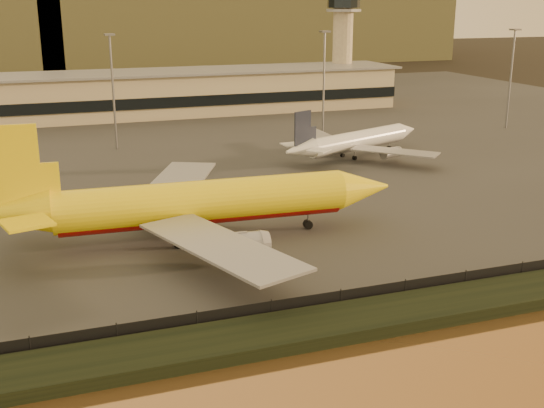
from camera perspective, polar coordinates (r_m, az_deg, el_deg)
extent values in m
plane|color=black|center=(85.99, 0.80, -5.58)|extent=(900.00, 900.00, 0.00)
cube|color=black|center=(71.45, 5.65, -9.91)|extent=(320.00, 7.00, 1.40)
cube|color=#2D2D2D|center=(174.83, -10.21, 5.73)|extent=(320.00, 220.00, 0.20)
cube|color=black|center=(74.45, 4.35, -8.21)|extent=(300.00, 0.05, 2.20)
cube|color=tan|center=(203.16, -11.77, 8.90)|extent=(160.00, 22.00, 12.00)
cube|color=black|center=(192.31, -11.26, 8.20)|extent=(160.00, 0.60, 3.00)
cube|color=gray|center=(202.44, -11.88, 10.66)|extent=(164.00, 24.00, 0.60)
cylinder|color=tan|center=(228.31, 5.90, 12.25)|extent=(6.40, 6.40, 30.00)
cylinder|color=black|center=(227.64, 6.03, 16.46)|extent=(10.40, 10.40, 3.50)
cylinder|color=gray|center=(227.66, 6.01, 15.82)|extent=(11.20, 11.20, 0.80)
cylinder|color=slate|center=(156.80, -13.14, 8.99)|extent=(0.50, 0.50, 25.00)
cube|color=slate|center=(155.69, -13.45, 13.62)|extent=(2.20, 2.20, 0.40)
cylinder|color=slate|center=(168.13, 4.35, 9.86)|extent=(0.50, 0.50, 25.00)
cube|color=slate|center=(167.10, 4.44, 14.19)|extent=(2.20, 2.20, 0.40)
cylinder|color=slate|center=(189.13, 19.31, 9.75)|extent=(0.50, 0.50, 25.00)
cube|color=slate|center=(188.21, 19.69, 13.58)|extent=(2.20, 2.20, 0.40)
cylinder|color=yellow|center=(95.24, -5.73, 0.25)|extent=(40.71, 7.90, 5.85)
cylinder|color=#9F0C09|center=(95.54, -5.71, -0.34)|extent=(39.52, 6.56, 4.56)
cone|color=yellow|center=(102.39, 7.65, 1.35)|extent=(8.16, 6.24, 5.85)
cone|color=yellow|center=(93.92, -21.04, -0.78)|extent=(10.40, 6.35, 5.85)
cube|color=yellow|center=(92.22, -20.76, 3.09)|extent=(6.20, 0.78, 10.23)
cube|color=yellow|center=(99.24, -19.58, 0.54)|extent=(7.23, 7.19, 0.35)
cube|color=yellow|center=(88.04, -19.84, -1.48)|extent=(6.87, 6.82, 0.35)
cube|color=gray|center=(110.12, -7.87, 1.88)|extent=(17.79, 26.25, 0.35)
cylinder|color=gray|center=(107.39, -6.03, 0.68)|extent=(6.90, 3.55, 3.21)
cube|color=gray|center=(80.86, -4.32, -3.51)|extent=(15.70, 26.47, 0.35)
cylinder|color=gray|center=(85.47, -3.02, -3.50)|extent=(6.90, 3.55, 3.21)
cylinder|color=black|center=(100.64, 3.02, -1.71)|extent=(1.34, 1.09, 1.29)
cylinder|color=slate|center=(100.43, 3.02, -1.35)|extent=(0.22, 0.22, 2.63)
cylinder|color=black|center=(93.63, -7.86, -3.29)|extent=(1.34, 1.09, 1.29)
cylinder|color=slate|center=(93.41, -7.87, -2.90)|extent=(0.22, 0.22, 2.63)
cylinder|color=black|center=(98.55, -8.35, -2.28)|extent=(1.34, 1.09, 1.29)
cylinder|color=slate|center=(98.33, -8.37, -1.91)|extent=(0.22, 0.22, 2.63)
cylinder|color=white|center=(147.66, 7.21, 5.35)|extent=(27.22, 13.90, 3.86)
cylinder|color=gray|center=(147.80, 7.21, 5.10)|extent=(26.19, 12.83, 3.01)
cone|color=white|center=(160.30, 11.17, 6.07)|extent=(6.45, 5.59, 3.86)
cone|color=white|center=(135.29, 2.32, 4.56)|extent=(7.88, 6.16, 3.86)
cube|color=#1A1E2F|center=(134.99, 2.58, 6.36)|extent=(4.05, 1.86, 6.75)
cube|color=white|center=(139.01, 1.68, 5.01)|extent=(4.09, 3.91, 0.23)
cube|color=white|center=(133.61, 3.95, 4.50)|extent=(5.31, 5.29, 0.23)
cube|color=gray|center=(154.31, 4.05, 5.68)|extent=(5.46, 17.38, 0.23)
cylinder|color=gray|center=(154.11, 5.24, 5.23)|extent=(5.09, 3.69, 2.12)
cube|color=gray|center=(140.59, 10.24, 4.36)|extent=(15.92, 16.27, 0.23)
cylinder|color=gray|center=(143.87, 9.89, 4.23)|extent=(5.09, 3.69, 2.12)
cylinder|color=black|center=(156.29, 9.76, 4.66)|extent=(1.04, 0.94, 0.85)
cylinder|color=slate|center=(156.20, 9.77, 4.82)|extent=(0.20, 0.20, 1.74)
cylinder|color=black|center=(145.09, 6.92, 3.85)|extent=(1.04, 0.94, 0.85)
cylinder|color=slate|center=(144.99, 6.93, 4.02)|extent=(0.20, 0.20, 1.74)
cylinder|color=black|center=(147.35, 5.92, 4.09)|extent=(1.04, 0.94, 0.85)
cylinder|color=slate|center=(147.26, 5.92, 4.25)|extent=(0.20, 0.20, 1.74)
cube|color=yellow|center=(113.28, -3.30, 0.60)|extent=(5.01, 3.36, 2.07)
cube|color=white|center=(116.81, -13.53, 0.53)|extent=(3.67, 1.96, 1.59)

